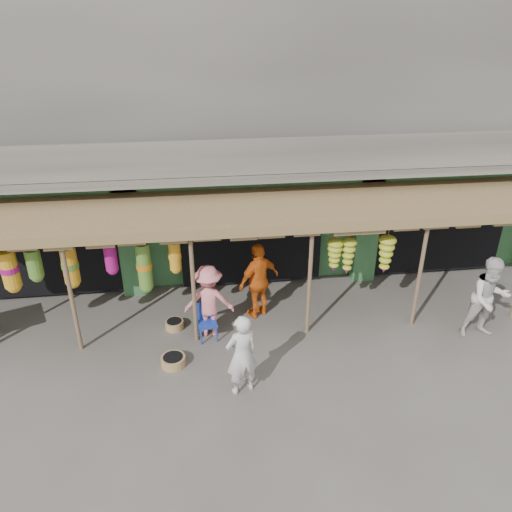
{
  "coord_description": "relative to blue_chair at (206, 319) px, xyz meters",
  "views": [
    {
      "loc": [
        -1.32,
        -9.32,
        6.76
      ],
      "look_at": [
        -0.02,
        1.0,
        1.4
      ],
      "focal_mm": 35.0,
      "sensor_mm": 36.0,
      "label": 1
    }
  ],
  "objects": [
    {
      "name": "person_front",
      "position": [
        0.61,
        -1.84,
        0.38
      ],
      "size": [
        0.73,
        0.59,
        1.72
      ],
      "primitive_type": "imported",
      "rotation": [
        0.0,
        0.0,
        3.46
      ],
      "color": "silver",
      "rests_on": "ground"
    },
    {
      "name": "basket_mid",
      "position": [
        -0.73,
        -0.89,
        -0.38
      ],
      "size": [
        0.67,
        0.67,
        0.2
      ],
      "primitive_type": "cylinder",
      "rotation": [
        0.0,
        0.0,
        0.38
      ],
      "color": "#997544",
      "rests_on": "ground"
    },
    {
      "name": "basket_right",
      "position": [
        -0.73,
        0.41,
        -0.38
      ],
      "size": [
        0.45,
        0.45,
        0.19
      ],
      "primitive_type": "cylinder",
      "rotation": [
        0.0,
        0.0,
        -0.05
      ],
      "color": "olive",
      "rests_on": "ground"
    },
    {
      "name": "building",
      "position": [
        1.27,
        4.97,
        2.89
      ],
      "size": [
        16.4,
        6.8,
        7.0
      ],
      "color": "gray",
      "rests_on": "ground"
    },
    {
      "name": "blue_chair",
      "position": [
        0.0,
        0.0,
        0.0
      ],
      "size": [
        0.47,
        0.47,
        0.86
      ],
      "rotation": [
        0.0,
        0.0,
        0.15
      ],
      "color": "#1935A3",
      "rests_on": "ground"
    },
    {
      "name": "person_vendor",
      "position": [
        1.27,
        0.72,
        0.46
      ],
      "size": [
        1.18,
        0.96,
        1.88
      ],
      "primitive_type": "imported",
      "rotation": [
        0.0,
        0.0,
        3.68
      ],
      "color": "orange",
      "rests_on": "ground"
    },
    {
      "name": "ground",
      "position": [
        1.27,
        0.1,
        -0.48
      ],
      "size": [
        80.0,
        80.0,
        0.0
      ],
      "primitive_type": "plane",
      "color": "#514C47",
      "rests_on": "ground"
    },
    {
      "name": "person_shopper",
      "position": [
        0.08,
        0.14,
        0.37
      ],
      "size": [
        1.15,
        0.71,
        1.7
      ],
      "primitive_type": "imported",
      "rotation": [
        0.0,
        0.0,
        3.07
      ],
      "color": "pink",
      "rests_on": "ground"
    },
    {
      "name": "person_right",
      "position": [
        6.13,
        -0.71,
        0.49
      ],
      "size": [
        0.95,
        0.74,
        1.94
      ],
      "primitive_type": "imported",
      "rotation": [
        0.0,
        0.0,
        -0.01
      ],
      "color": "beige",
      "rests_on": "ground"
    },
    {
      "name": "awning",
      "position": [
        1.12,
        0.9,
        2.09
      ],
      "size": [
        14.0,
        2.7,
        2.79
      ],
      "color": "brown",
      "rests_on": "ground"
    }
  ]
}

